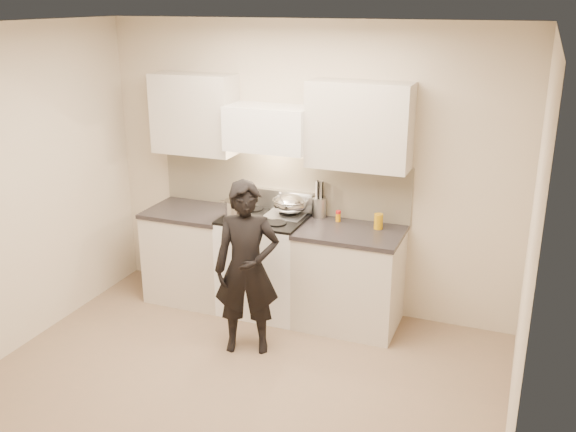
{
  "coord_description": "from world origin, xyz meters",
  "views": [
    {
      "loc": [
        1.94,
        -3.74,
        2.87
      ],
      "look_at": [
        0.08,
        1.05,
        1.12
      ],
      "focal_mm": 40.0,
      "sensor_mm": 36.0,
      "label": 1
    }
  ],
  "objects_px": {
    "wok": "(290,204)",
    "person": "(247,269)",
    "counter_right": "(349,278)",
    "utensil_crock": "(319,206)",
    "stove": "(265,263)"
  },
  "relations": [
    {
      "from": "utensil_crock",
      "to": "stove",
      "type": "bearing_deg",
      "value": -151.42
    },
    {
      "from": "person",
      "to": "wok",
      "type": "bearing_deg",
      "value": 67.65
    },
    {
      "from": "stove",
      "to": "utensil_crock",
      "type": "relative_size",
      "value": 2.77
    },
    {
      "from": "counter_right",
      "to": "wok",
      "type": "bearing_deg",
      "value": 167.09
    },
    {
      "from": "wok",
      "to": "person",
      "type": "distance_m",
      "value": 0.94
    },
    {
      "from": "counter_right",
      "to": "utensil_crock",
      "type": "distance_m",
      "value": 0.72
    },
    {
      "from": "wok",
      "to": "person",
      "type": "bearing_deg",
      "value": -92.86
    },
    {
      "from": "stove",
      "to": "wok",
      "type": "height_order",
      "value": "wok"
    },
    {
      "from": "wok",
      "to": "person",
      "type": "xyz_separation_m",
      "value": [
        -0.04,
        -0.89,
        -0.3
      ]
    },
    {
      "from": "counter_right",
      "to": "utensil_crock",
      "type": "xyz_separation_m",
      "value": [
        -0.38,
        0.24,
        0.57
      ]
    },
    {
      "from": "wok",
      "to": "utensil_crock",
      "type": "relative_size",
      "value": 1.18
    },
    {
      "from": "stove",
      "to": "utensil_crock",
      "type": "bearing_deg",
      "value": 28.58
    },
    {
      "from": "person",
      "to": "utensil_crock",
      "type": "bearing_deg",
      "value": 53.89
    },
    {
      "from": "stove",
      "to": "counter_right",
      "type": "xyz_separation_m",
      "value": [
        0.83,
        0.0,
        -0.01
      ]
    },
    {
      "from": "wok",
      "to": "person",
      "type": "relative_size",
      "value": 0.27
    }
  ]
}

